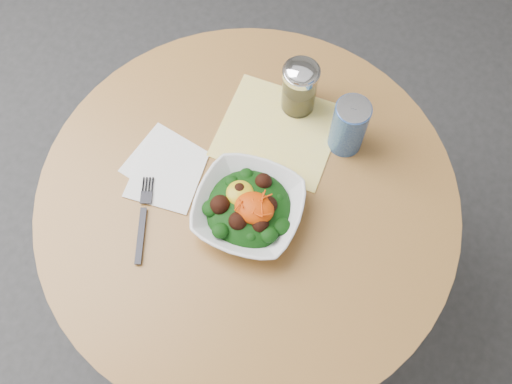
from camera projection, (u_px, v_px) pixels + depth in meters
ground at (251, 287)px, 1.89m from camera, size 6.00×6.00×0.00m
table at (249, 230)px, 1.39m from camera, size 0.90×0.90×0.75m
cloth_napkin at (278, 131)px, 1.27m from camera, size 0.26×0.24×0.00m
paper_napkins at (165, 169)px, 1.23m from camera, size 0.18×0.19×0.00m
salad_bowl at (249, 208)px, 1.16m from camera, size 0.23×0.23×0.08m
fork at (144, 216)px, 1.18m from camera, size 0.09×0.19×0.00m
spice_shaker at (300, 87)px, 1.23m from camera, size 0.08×0.08×0.14m
beverage_can at (349, 126)px, 1.19m from camera, size 0.07×0.07×0.14m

